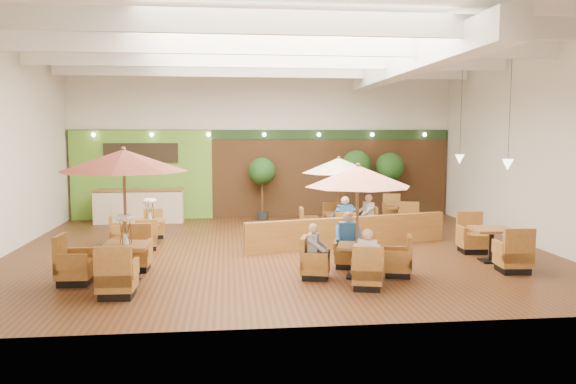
{
  "coord_description": "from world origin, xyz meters",
  "views": [
    {
      "loc": [
        -1.34,
        -14.65,
        3.1
      ],
      "look_at": [
        0.3,
        0.5,
        1.5
      ],
      "focal_mm": 35.0,
      "sensor_mm": 36.0,
      "label": 1
    }
  ],
  "objects": [
    {
      "name": "table_3",
      "position": [
        -3.73,
        1.25,
        0.44
      ],
      "size": [
        1.61,
        2.34,
        1.45
      ],
      "rotation": [
        0.0,
        0.0,
        0.2
      ],
      "color": "brown",
      "rests_on": "ground"
    },
    {
      "name": "table_1",
      "position": [
        1.41,
        -3.04,
        1.7
      ],
      "size": [
        2.53,
        2.53,
        2.48
      ],
      "rotation": [
        0.0,
        0.0,
        -0.26
      ],
      "color": "brown",
      "rests_on": "ground"
    },
    {
      "name": "room",
      "position": [
        0.25,
        1.22,
        3.63
      ],
      "size": [
        14.04,
        14.0,
        5.52
      ],
      "color": "#381E0F",
      "rests_on": "ground"
    },
    {
      "name": "diner_2",
      "position": [
        0.51,
        -3.04,
        0.74
      ],
      "size": [
        0.36,
        0.4,
        0.74
      ],
      "rotation": [
        0.0,
        0.0,
        4.42
      ],
      "color": "gray",
      "rests_on": "ground"
    },
    {
      "name": "service_counter",
      "position": [
        -4.4,
        5.1,
        0.58
      ],
      "size": [
        3.0,
        0.75,
        1.18
      ],
      "color": "beige",
      "rests_on": "ground"
    },
    {
      "name": "table_4",
      "position": [
        4.99,
        -1.92,
        0.4
      ],
      "size": [
        1.01,
        2.82,
        1.04
      ],
      "rotation": [
        0.0,
        0.0,
        -0.08
      ],
      "color": "brown",
      "rests_on": "ground"
    },
    {
      "name": "diner_4",
      "position": [
        2.86,
        1.85,
        0.76
      ],
      "size": [
        0.34,
        0.41,
        0.8
      ],
      "rotation": [
        0.0,
        0.0,
        1.68
      ],
      "color": "silver",
      "rests_on": "ground"
    },
    {
      "name": "diner_1",
      "position": [
        1.41,
        -2.13,
        0.78
      ],
      "size": [
        0.44,
        0.38,
        0.85
      ],
      "rotation": [
        0.0,
        0.0,
        2.98
      ],
      "color": "#245DA0",
      "rests_on": "ground"
    },
    {
      "name": "topiary_1",
      "position": [
        3.32,
        5.3,
        1.85
      ],
      "size": [
        1.07,
        1.07,
        2.48
      ],
      "color": "black",
      "rests_on": "ground"
    },
    {
      "name": "diner_0",
      "position": [
        1.41,
        -3.94,
        0.75
      ],
      "size": [
        0.42,
        0.39,
        0.77
      ],
      "rotation": [
        0.0,
        0.0,
        -0.34
      ],
      "color": "silver",
      "rests_on": "ground"
    },
    {
      "name": "table_5",
      "position": [
        4.43,
        3.59,
        0.36
      ],
      "size": [
        1.04,
        2.64,
        0.94
      ],
      "rotation": [
        0.0,
        0.0,
        -0.28
      ],
      "color": "brown",
      "rests_on": "ground"
    },
    {
      "name": "table_0",
      "position": [
        -3.52,
        -2.95,
        2.01
      ],
      "size": [
        2.7,
        2.78,
        2.83
      ],
      "rotation": [
        0.0,
        0.0,
        -0.03
      ],
      "color": "brown",
      "rests_on": "ground"
    },
    {
      "name": "topiary_0",
      "position": [
        -0.11,
        5.3,
        1.66
      ],
      "size": [
        0.96,
        0.96,
        2.23
      ],
      "color": "black",
      "rests_on": "ground"
    },
    {
      "name": "topiary_2",
      "position": [
        4.56,
        5.3,
        1.78
      ],
      "size": [
        1.03,
        1.03,
        2.39
      ],
      "color": "black",
      "rests_on": "ground"
    },
    {
      "name": "booth_divider",
      "position": [
        1.95,
        0.2,
        0.41
      ],
      "size": [
        5.82,
        1.62,
        0.82
      ],
      "primitive_type": "cube",
      "rotation": [
        0.0,
        0.0,
        0.25
      ],
      "color": "brown",
      "rests_on": "ground"
    },
    {
      "name": "table_2",
      "position": [
        1.97,
        1.85,
        1.67
      ],
      "size": [
        2.37,
        2.37,
        2.42
      ],
      "rotation": [
        0.0,
        0.0,
        -0.04
      ],
      "color": "brown",
      "rests_on": "ground"
    },
    {
      "name": "diner_3",
      "position": [
        1.97,
        0.96,
        0.78
      ],
      "size": [
        0.44,
        0.36,
        0.85
      ],
      "rotation": [
        0.0,
        0.0,
        0.11
      ],
      "color": "#245DA0",
      "rests_on": "ground"
    }
  ]
}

